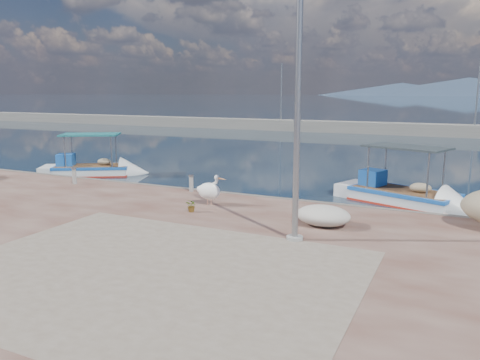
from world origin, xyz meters
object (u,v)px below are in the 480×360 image
at_px(boat_left, 91,171).
at_px(bollard_near, 191,182).
at_px(boat_right, 402,198).
at_px(pelican, 210,191).
at_px(lamp_post, 298,115).

xyz_separation_m(boat_left, bollard_near, (8.24, -3.32, 0.66)).
bearing_deg(boat_right, boat_left, -158.34).
xyz_separation_m(pelican, lamp_post, (3.94, -2.42, 2.79)).
height_order(boat_left, boat_right, boat_right).
bearing_deg(boat_right, lamp_post, -83.01).
distance_m(boat_left, boat_right, 15.74).
bearing_deg(lamp_post, boat_left, 152.07).
bearing_deg(bollard_near, lamp_post, -35.56).
distance_m(boat_left, lamp_post, 16.14).
relative_size(boat_right, pelican, 5.31).
distance_m(pelican, lamp_post, 5.40).
distance_m(boat_left, pelican, 11.16).
xyz_separation_m(boat_left, boat_right, (15.74, 0.35, 0.01)).
relative_size(boat_left, pelican, 4.98).
distance_m(boat_left, bollard_near, 8.91).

